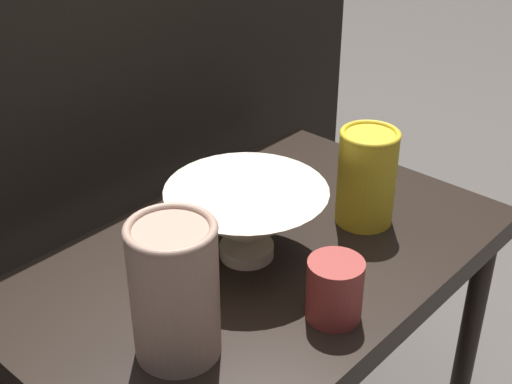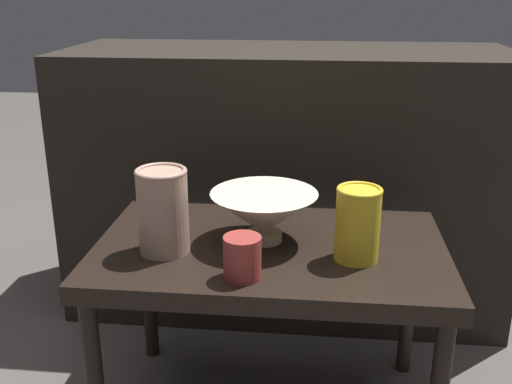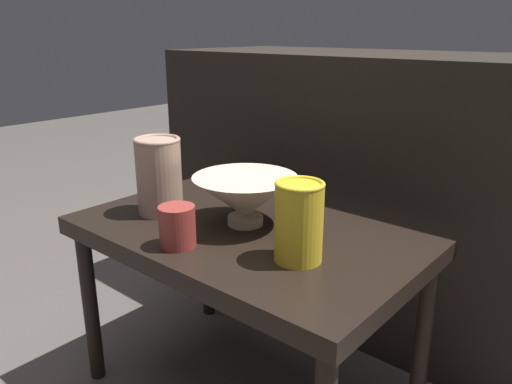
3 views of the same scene
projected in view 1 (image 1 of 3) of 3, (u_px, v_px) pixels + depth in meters
table at (261, 281)px, 1.05m from camera, size 0.74×0.47×0.44m
couch_backdrop at (39, 159)px, 1.39m from camera, size 1.28×0.50×0.78m
bowl at (246, 218)px, 1.00m from camera, size 0.23×0.23×0.11m
vase_textured_left at (175, 289)px, 0.81m from camera, size 0.11×0.11×0.18m
vase_colorful_right at (367, 176)px, 1.07m from camera, size 0.09×0.09×0.15m
cup at (335, 289)px, 0.89m from camera, size 0.07×0.07×0.08m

